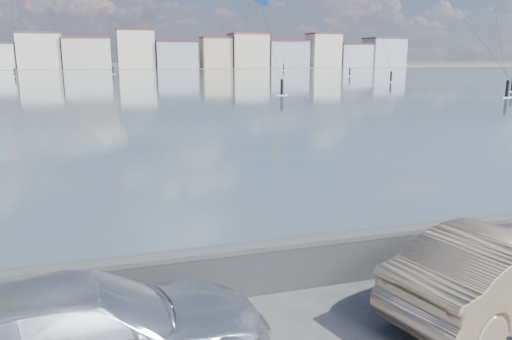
# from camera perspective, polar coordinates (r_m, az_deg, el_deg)

# --- Properties ---
(bay_water) EXTENTS (500.00, 177.00, 0.00)m
(bay_water) POSITION_cam_1_polar(r_m,az_deg,el_deg) (97.71, -16.10, 9.73)
(bay_water) COLOR #384552
(bay_water) RESTS_ON ground
(far_shore_strip) EXTENTS (500.00, 60.00, 0.00)m
(far_shore_strip) POSITION_cam_1_polar(r_m,az_deg,el_deg) (206.14, -16.86, 11.11)
(far_shore_strip) COLOR #4C473D
(far_shore_strip) RESTS_ON ground
(seawall) EXTENTS (400.00, 0.36, 1.08)m
(seawall) POSITION_cam_1_polar(r_m,az_deg,el_deg) (9.89, -3.39, -11.20)
(seawall) COLOR #28282B
(seawall) RESTS_ON ground
(far_buildings) EXTENTS (240.79, 13.26, 14.60)m
(far_buildings) POSITION_cam_1_polar(r_m,az_deg,el_deg) (192.11, -16.53, 12.83)
(far_buildings) COLOR #CCB293
(far_buildings) RESTS_ON ground
(car_silver) EXTENTS (5.78, 2.85, 1.62)m
(car_silver) POSITION_cam_1_polar(r_m,az_deg,el_deg) (7.72, -19.53, -17.47)
(car_silver) COLOR silver
(car_silver) RESTS_ON ground
(car_champagne) EXTENTS (5.18, 2.93, 1.61)m
(car_champagne) POSITION_cam_1_polar(r_m,az_deg,el_deg) (10.26, 26.33, -10.32)
(car_champagne) COLOR tan
(car_champagne) RESTS_ON ground
(kitesurfer_10) EXTENTS (5.94, 19.28, 13.72)m
(kitesurfer_10) POSITION_cam_1_polar(r_m,az_deg,el_deg) (74.77, 0.55, 18.86)
(kitesurfer_10) COLOR blue
(kitesurfer_10) RESTS_ON ground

